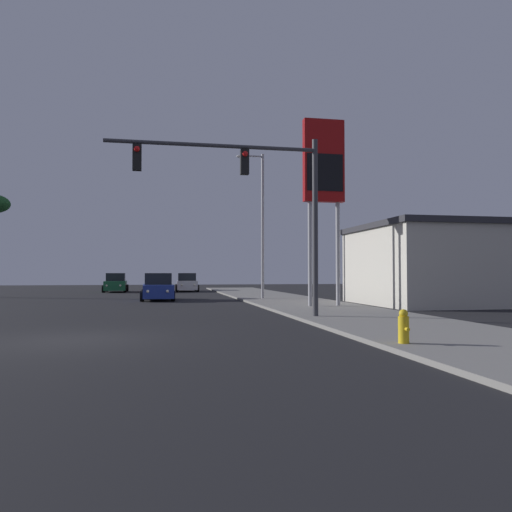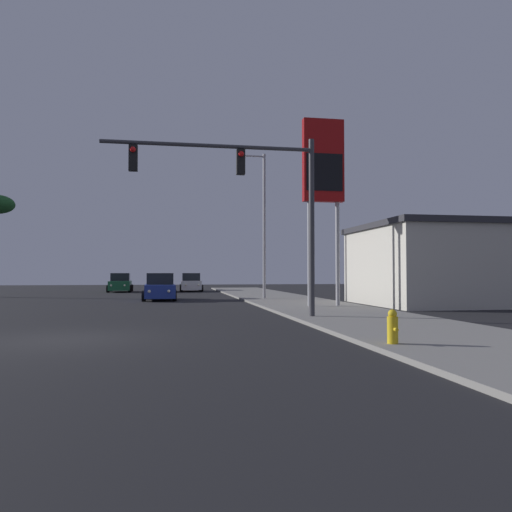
{
  "view_description": "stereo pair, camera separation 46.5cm",
  "coord_description": "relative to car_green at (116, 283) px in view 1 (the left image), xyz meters",
  "views": [
    {
      "loc": [
        2.19,
        -13.26,
        1.69
      ],
      "look_at": [
        6.98,
        11.75,
        2.56
      ],
      "focal_mm": 35.0,
      "sensor_mm": 36.0,
      "label": 1
    },
    {
      "loc": [
        2.65,
        -13.35,
        1.69
      ],
      "look_at": [
        6.98,
        11.75,
        2.56
      ],
      "focal_mm": 35.0,
      "sensor_mm": 36.0,
      "label": 2
    }
  ],
  "objects": [
    {
      "name": "traffic_light_mast",
      "position": [
        7.3,
        -28.36,
        3.98
      ],
      "size": [
        7.63,
        0.36,
        6.5
      ],
      "color": "#38383D",
      "rests_on": "sidewalk_right"
    },
    {
      "name": "car_white",
      "position": [
        6.3,
        0.49,
        0.0
      ],
      "size": [
        2.04,
        4.33,
        1.68
      ],
      "rotation": [
        0.0,
        0.0,
        3.11
      ],
      "color": "silver",
      "rests_on": "ground"
    },
    {
      "name": "fire_hydrant",
      "position": [
        9.26,
        -35.52,
        -0.27
      ],
      "size": [
        0.24,
        0.34,
        0.76
      ],
      "color": "gold",
      "rests_on": "sidewalk_right"
    },
    {
      "name": "building_gas_station",
      "position": [
        19.73,
        -21.28,
        1.4
      ],
      "size": [
        10.3,
        8.3,
        4.3
      ],
      "color": "beige",
      "rests_on": "ground"
    },
    {
      "name": "ground_plane",
      "position": [
        1.73,
        -32.62,
        -0.76
      ],
      "size": [
        120.0,
        120.0,
        0.0
      ],
      "primitive_type": "plane",
      "color": "black"
    },
    {
      "name": "street_lamp",
      "position": [
        10.0,
        -15.6,
        4.36
      ],
      "size": [
        1.74,
        0.24,
        9.0
      ],
      "color": "#99999E",
      "rests_on": "sidewalk_right"
    },
    {
      "name": "gas_station_sign",
      "position": [
        11.64,
        -22.99,
        5.86
      ],
      "size": [
        2.0,
        0.42,
        9.0
      ],
      "color": "#99999E",
      "rests_on": "sidewalk_right"
    },
    {
      "name": "car_green",
      "position": [
        0.0,
        0.0,
        0.0
      ],
      "size": [
        2.04,
        4.34,
        1.68
      ],
      "rotation": [
        0.0,
        0.0,
        3.17
      ],
      "color": "#195933",
      "rests_on": "ground"
    },
    {
      "name": "car_red",
      "position": [
        3.62,
        -0.32,
        0.0
      ],
      "size": [
        2.04,
        4.34,
        1.68
      ],
      "rotation": [
        0.0,
        0.0,
        3.18
      ],
      "color": "maroon",
      "rests_on": "ground"
    },
    {
      "name": "car_blue",
      "position": [
        3.75,
        -14.33,
        0.0
      ],
      "size": [
        2.04,
        4.33,
        1.68
      ],
      "rotation": [
        0.0,
        0.0,
        3.17
      ],
      "color": "navy",
      "rests_on": "ground"
    },
    {
      "name": "sidewalk_right",
      "position": [
        11.23,
        -22.62,
        -0.7
      ],
      "size": [
        5.0,
        60.0,
        0.12
      ],
      "color": "gray",
      "rests_on": "ground"
    }
  ]
}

